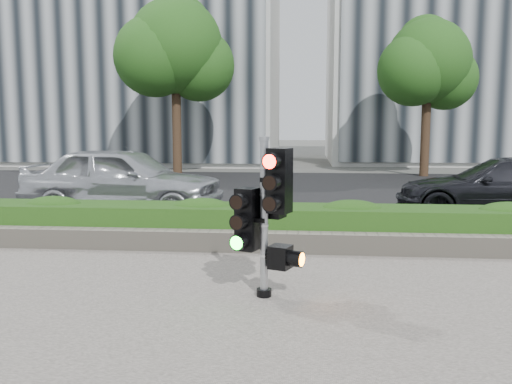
# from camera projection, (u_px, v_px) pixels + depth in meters

# --- Properties ---
(ground) EXTENTS (120.00, 120.00, 0.00)m
(ground) POSITION_uv_depth(u_px,v_px,m) (254.00, 287.00, 7.30)
(ground) COLOR #51514C
(ground) RESTS_ON ground
(sidewalk) EXTENTS (16.00, 11.00, 0.03)m
(sidewalk) POSITION_uv_depth(u_px,v_px,m) (228.00, 370.00, 4.83)
(sidewalk) COLOR #9E9389
(sidewalk) RESTS_ON ground
(road) EXTENTS (60.00, 13.00, 0.02)m
(road) POSITION_uv_depth(u_px,v_px,m) (284.00, 192.00, 17.17)
(road) COLOR black
(road) RESTS_ON ground
(curb) EXTENTS (60.00, 0.25, 0.12)m
(curb) POSITION_uv_depth(u_px,v_px,m) (270.00, 235.00, 10.40)
(curb) COLOR gray
(curb) RESTS_ON ground
(stone_wall) EXTENTS (12.00, 0.32, 0.34)m
(stone_wall) POSITION_uv_depth(u_px,v_px,m) (265.00, 242.00, 9.15)
(stone_wall) COLOR gray
(stone_wall) RESTS_ON sidewalk
(hedge) EXTENTS (12.00, 1.00, 0.68)m
(hedge) POSITION_uv_depth(u_px,v_px,m) (267.00, 225.00, 9.77)
(hedge) COLOR #417524
(hedge) RESTS_ON sidewalk
(building_left) EXTENTS (16.00, 9.00, 15.00)m
(building_left) POSITION_uv_depth(u_px,v_px,m) (131.00, 25.00, 29.86)
(building_left) COLOR #B7B7B2
(building_left) RESTS_ON ground
(building_right) EXTENTS (18.00, 10.00, 12.00)m
(building_right) POSITION_uv_depth(u_px,v_px,m) (492.00, 54.00, 30.23)
(building_right) COLOR #B7B7B2
(building_right) RESTS_ON ground
(tree_left) EXTENTS (4.61, 4.03, 7.34)m
(tree_left) POSITION_uv_depth(u_px,v_px,m) (175.00, 50.00, 21.44)
(tree_left) COLOR black
(tree_left) RESTS_ON ground
(tree_right) EXTENTS (4.10, 3.58, 6.53)m
(tree_right) POSITION_uv_depth(u_px,v_px,m) (427.00, 65.00, 21.59)
(tree_right) COLOR black
(tree_right) RESTS_ON ground
(traffic_signal) EXTENTS (0.74, 0.62, 2.00)m
(traffic_signal) POSITION_uv_depth(u_px,v_px,m) (267.00, 209.00, 6.70)
(traffic_signal) COLOR black
(traffic_signal) RESTS_ON sidewalk
(car_silver) EXTENTS (4.95, 2.38, 1.63)m
(car_silver) POSITION_uv_depth(u_px,v_px,m) (123.00, 180.00, 12.93)
(car_silver) COLOR silver
(car_silver) RESTS_ON road
(car_dark) EXTENTS (5.00, 2.51, 1.39)m
(car_dark) POSITION_uv_depth(u_px,v_px,m) (504.00, 188.00, 12.39)
(car_dark) COLOR black
(car_dark) RESTS_ON road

